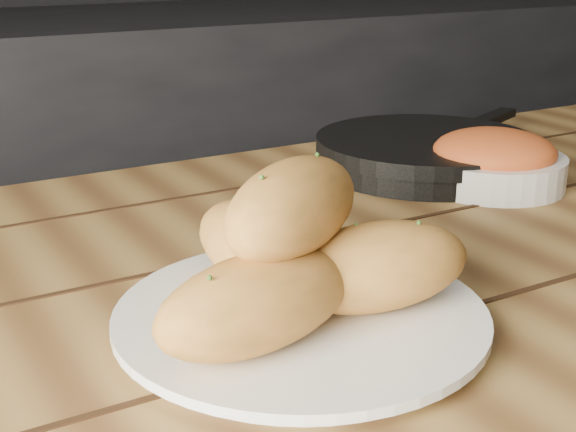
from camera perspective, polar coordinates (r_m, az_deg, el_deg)
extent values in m
cube|color=black|center=(1.95, 1.15, 1.43)|extent=(2.80, 0.60, 0.90)
cube|color=olive|center=(0.78, 8.70, -4.71)|extent=(1.53, 0.92, 0.04)
cylinder|color=brown|center=(1.59, 18.71, -7.70)|extent=(0.07, 0.07, 0.71)
cylinder|color=white|center=(0.64, 0.91, -7.65)|extent=(0.27, 0.27, 0.01)
cylinder|color=white|center=(0.64, 0.91, -7.00)|extent=(0.30, 0.30, 0.01)
ellipsoid|color=#C98138|center=(0.56, -2.22, -6.17)|extent=(0.17, 0.10, 0.07)
ellipsoid|color=#C98138|center=(0.63, 6.35, -3.59)|extent=(0.17, 0.09, 0.07)
ellipsoid|color=#C98138|center=(0.66, -2.05, -2.15)|extent=(0.09, 0.16, 0.07)
ellipsoid|color=#C98138|center=(0.59, 0.34, 0.60)|extent=(0.17, 0.15, 0.07)
cylinder|color=black|center=(1.09, 9.77, 4.03)|extent=(0.29, 0.29, 0.03)
cylinder|color=black|center=(1.09, 9.83, 5.05)|extent=(0.30, 0.30, 0.02)
cube|color=black|center=(1.28, 14.22, 6.69)|extent=(0.14, 0.08, 0.01)
cylinder|color=white|center=(1.03, 14.36, 3.15)|extent=(0.18, 0.18, 0.04)
ellipsoid|color=orange|center=(1.03, 14.47, 4.49)|extent=(0.15, 0.15, 0.05)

